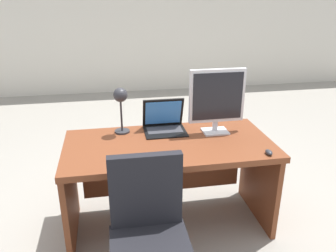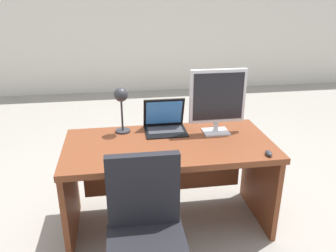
% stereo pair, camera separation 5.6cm
% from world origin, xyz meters
% --- Properties ---
extents(ground, '(12.00, 12.00, 0.00)m').
position_xyz_m(ground, '(0.00, 1.50, 0.00)').
color(ground, gray).
extents(back_wall, '(10.00, 0.10, 2.80)m').
position_xyz_m(back_wall, '(0.00, 4.06, 1.40)').
color(back_wall, silver).
rests_on(back_wall, ground).
extents(desk, '(1.55, 0.77, 0.73)m').
position_xyz_m(desk, '(0.00, 0.04, 0.53)').
color(desk, brown).
rests_on(desk, ground).
extents(monitor, '(0.44, 0.16, 0.51)m').
position_xyz_m(monitor, '(0.40, 0.14, 1.02)').
color(monitor, silver).
rests_on(monitor, desk).
extents(laptop, '(0.33, 0.28, 0.26)m').
position_xyz_m(laptop, '(0.01, 0.27, 0.81)').
color(laptop, black).
rests_on(laptop, desk).
extents(keyboard, '(0.31, 0.12, 0.02)m').
position_xyz_m(keyboard, '(-0.26, -0.29, 0.74)').
color(keyboard, black).
rests_on(keyboard, desk).
extents(mouse, '(0.04, 0.08, 0.03)m').
position_xyz_m(mouse, '(0.65, -0.31, 0.75)').
color(mouse, '#2D2D33').
rests_on(mouse, desk).
extents(desk_lamp, '(0.12, 0.14, 0.37)m').
position_xyz_m(desk_lamp, '(-0.33, 0.24, 1.00)').
color(desk_lamp, '#2D2D33').
rests_on(desk_lamp, desk).
extents(office_chair, '(0.56, 0.56, 0.92)m').
position_xyz_m(office_chair, '(-0.24, -0.70, 0.37)').
color(office_chair, black).
rests_on(office_chair, ground).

